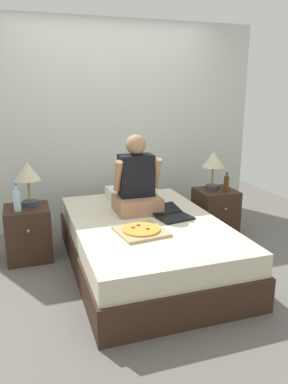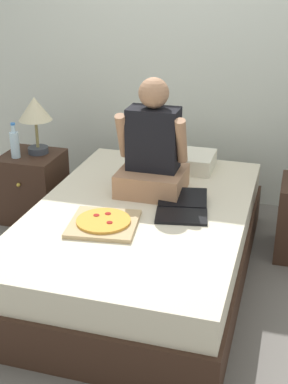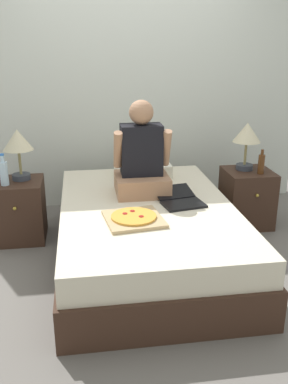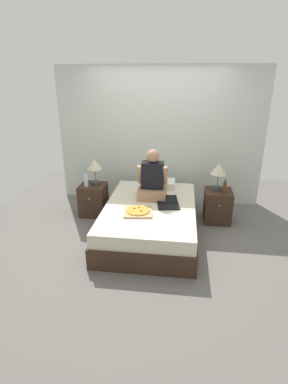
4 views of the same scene
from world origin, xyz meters
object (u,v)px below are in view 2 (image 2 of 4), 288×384
laptop (182,210)px  pizza_box (104,223)px  bed (141,242)px  water_bottle (15,144)px  lamp_on_left_nightstand (35,113)px  person_seated (153,151)px  nightstand_left (34,187)px

laptop → pizza_box: (-0.41, -0.31, -0.00)m
bed → water_bottle: size_ratio=7.70×
lamp_on_left_nightstand → laptop: bearing=-25.5°
water_bottle → person_seated: size_ratio=0.35×
nightstand_left → bed: bearing=-28.4°
water_bottle → person_seated: (1.15, -0.20, 0.12)m
bed → person_seated: 0.61m
lamp_on_left_nightstand → pizza_box: bearing=-46.2°
laptop → lamp_on_left_nightstand: bearing=154.5°
lamp_on_left_nightstand → person_seated: person_seated is taller
bed → laptop: 0.38m
water_bottle → laptop: (1.42, -0.48, -0.15)m
bed → person_seated: (0.00, 0.29, 0.54)m
nightstand_left → person_seated: 1.22m
bed → laptop: (0.27, 0.01, 0.27)m
bed → pizza_box: size_ratio=4.74×
pizza_box → bed: bearing=64.4°
nightstand_left → lamp_on_left_nightstand: 0.60m
lamp_on_left_nightstand → laptop: 1.49m
lamp_on_left_nightstand → pizza_box: lamp_on_left_nightstand is taller
water_bottle → pizza_box: size_ratio=0.62×
lamp_on_left_nightstand → water_bottle: size_ratio=1.63×
lamp_on_left_nightstand → person_seated: (1.03, -0.34, -0.10)m
laptop → pizza_box: laptop is taller
bed → person_seated: person_seated is taller
nightstand_left → pizza_box: (0.93, -0.88, 0.23)m
lamp_on_left_nightstand → bed: bearing=-31.4°
person_seated → laptop: (0.27, -0.28, -0.27)m
bed → nightstand_left: nightstand_left is taller
water_bottle → pizza_box: water_bottle is taller
lamp_on_left_nightstand → laptop: (1.30, -0.62, -0.36)m
laptop → water_bottle: bearing=161.3°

